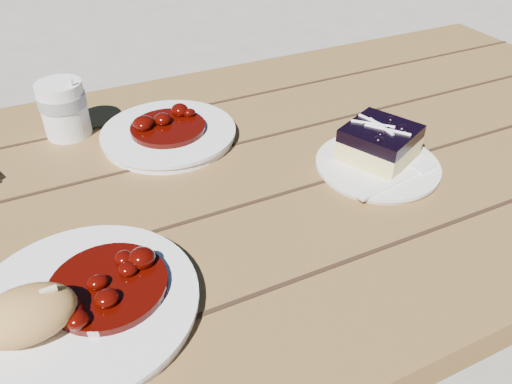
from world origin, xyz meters
name	(u,v)px	position (x,y,z in m)	size (l,w,h in m)	color
picnic_table	(154,276)	(0.00, 0.00, 0.59)	(2.00, 1.55, 0.75)	brown
main_plate	(84,306)	(-0.11, -0.18, 0.76)	(0.25, 0.25, 0.02)	white
goulash_stew	(106,276)	(-0.08, -0.17, 0.79)	(0.13, 0.13, 0.04)	#3F0502
bread_roll	(25,315)	(-0.17, -0.20, 0.79)	(0.10, 0.07, 0.05)	tan
dessert_plate	(377,166)	(0.36, -0.09, 0.76)	(0.19, 0.19, 0.01)	white
blueberry_cake	(380,142)	(0.37, -0.07, 0.79)	(0.13, 0.13, 0.06)	#F2DF84
fork_dessert	(390,183)	(0.34, -0.14, 0.76)	(0.03, 0.16, 0.01)	white
coffee_cup	(64,109)	(-0.06, 0.24, 0.80)	(0.08, 0.08, 0.10)	white
second_plate	(169,134)	(0.09, 0.15, 0.76)	(0.23, 0.23, 0.02)	white
second_stew	(167,120)	(0.09, 0.15, 0.79)	(0.13, 0.13, 0.04)	#3F0502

